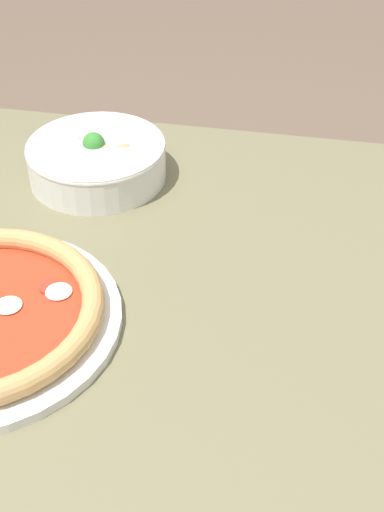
% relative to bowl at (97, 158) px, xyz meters
% --- Properties ---
extents(dining_table, '(1.19, 0.78, 0.77)m').
position_rel_bowl_xyz_m(dining_table, '(0.13, -0.21, -0.15)').
color(dining_table, '#706B4C').
rests_on(dining_table, ground_plane).
extents(bowl, '(0.20, 0.20, 0.07)m').
position_rel_bowl_xyz_m(bowl, '(0.00, 0.00, 0.00)').
color(bowl, white).
rests_on(bowl, dining_table).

